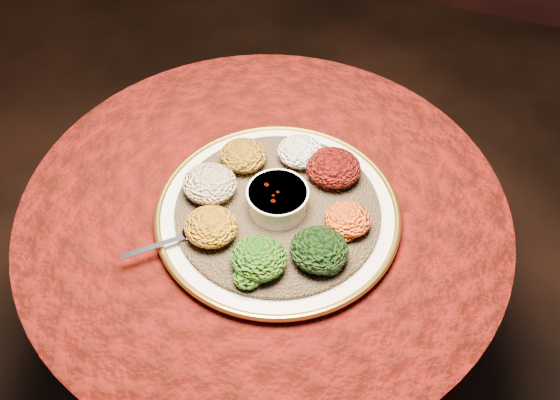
% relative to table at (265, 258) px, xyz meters
% --- Properties ---
extents(table, '(0.96, 0.96, 0.73)m').
position_rel_table_xyz_m(table, '(0.00, 0.00, 0.00)').
color(table, black).
rests_on(table, ground).
extents(platter, '(0.51, 0.51, 0.02)m').
position_rel_table_xyz_m(platter, '(0.04, -0.02, 0.19)').
color(platter, silver).
rests_on(platter, table).
extents(injera, '(0.45, 0.45, 0.01)m').
position_rel_table_xyz_m(injera, '(0.04, -0.02, 0.20)').
color(injera, brown).
rests_on(injera, platter).
extents(stew_bowl, '(0.12, 0.12, 0.05)m').
position_rel_table_xyz_m(stew_bowl, '(0.04, -0.02, 0.24)').
color(stew_bowl, white).
rests_on(stew_bowl, injera).
extents(spoon, '(0.13, 0.11, 0.01)m').
position_rel_table_xyz_m(spoon, '(-0.09, -0.14, 0.21)').
color(spoon, silver).
rests_on(spoon, injera).
extents(portion_ayib, '(0.09, 0.09, 0.04)m').
position_rel_table_xyz_m(portion_ayib, '(0.03, 0.12, 0.23)').
color(portion_ayib, white).
rests_on(portion_ayib, injera).
extents(portion_kitfo, '(0.11, 0.10, 0.05)m').
position_rel_table_xyz_m(portion_kitfo, '(0.11, 0.10, 0.23)').
color(portion_kitfo, black).
rests_on(portion_kitfo, injera).
extents(portion_tikil, '(0.09, 0.08, 0.04)m').
position_rel_table_xyz_m(portion_tikil, '(0.17, -0.01, 0.23)').
color(portion_tikil, '#A4650D').
rests_on(portion_tikil, injera).
extents(portion_gomen, '(0.10, 0.10, 0.05)m').
position_rel_table_xyz_m(portion_gomen, '(0.14, -0.10, 0.23)').
color(portion_gomen, black).
rests_on(portion_gomen, injera).
extents(portion_mixveg, '(0.10, 0.09, 0.05)m').
position_rel_table_xyz_m(portion_mixveg, '(0.05, -0.15, 0.23)').
color(portion_mixveg, '#9A3B09').
rests_on(portion_mixveg, injera).
extents(portion_kik, '(0.10, 0.09, 0.05)m').
position_rel_table_xyz_m(portion_kik, '(-0.06, -0.12, 0.23)').
color(portion_kik, '#B0630F').
rests_on(portion_kik, injera).
extents(portion_timatim, '(0.11, 0.10, 0.05)m').
position_rel_table_xyz_m(portion_timatim, '(-0.10, -0.02, 0.23)').
color(portion_timatim, maroon).
rests_on(portion_timatim, injera).
extents(portion_shiro, '(0.09, 0.09, 0.05)m').
position_rel_table_xyz_m(portion_shiro, '(-0.07, 0.07, 0.23)').
color(portion_shiro, '#8E5911').
rests_on(portion_shiro, injera).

